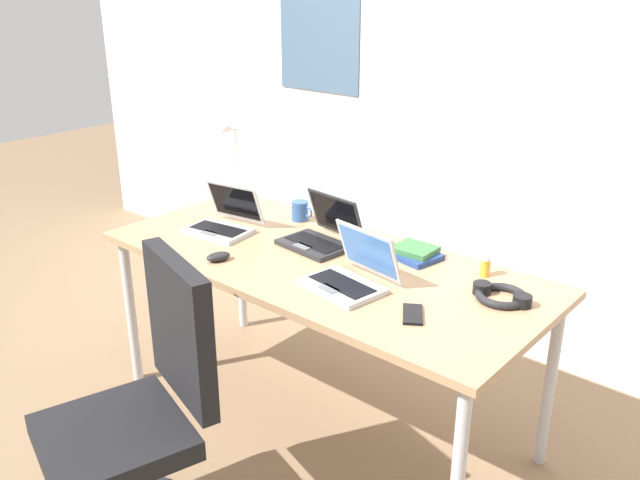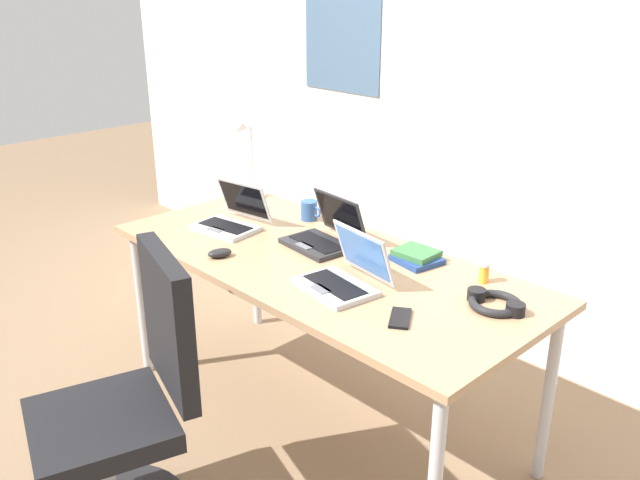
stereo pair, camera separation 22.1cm
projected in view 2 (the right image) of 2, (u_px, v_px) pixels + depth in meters
ground_plane at (320, 416)px, 2.91m from camera, size 12.00×12.00×0.00m
wall_back at (489, 84)px, 3.14m from camera, size 6.00×0.13×2.60m
desk at (320, 272)px, 2.65m from camera, size 1.80×0.80×0.74m
desk_lamp at (247, 160)px, 3.27m from camera, size 0.12×0.18×0.40m
laptop_front_right at (324, 235)px, 2.75m from camera, size 0.30×0.28×0.20m
laptop_center at (231, 219)px, 2.94m from camera, size 0.31×0.29×0.20m
laptop_near_lamp at (344, 276)px, 2.38m from camera, size 0.32×0.30×0.20m
computer_mouse at (220, 253)px, 2.64m from camera, size 0.08×0.11×0.03m
cell_phone at (400, 318)px, 2.17m from camera, size 0.13×0.15×0.01m
headphones at (495, 303)px, 2.25m from camera, size 0.21×0.18×0.04m
pill_bottle at (484, 272)px, 2.42m from camera, size 0.04×0.04×0.08m
book_stack at (417, 256)px, 2.60m from camera, size 0.19×0.18×0.04m
coffee_mug at (309, 210)px, 3.04m from camera, size 0.11×0.08×0.09m
office_chair at (126, 422)px, 2.23m from camera, size 0.55×0.60×0.97m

